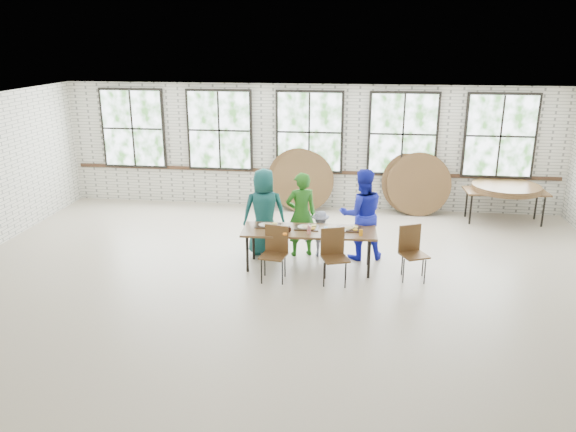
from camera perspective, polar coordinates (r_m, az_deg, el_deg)
name	(u,v)px	position (r m, az deg, el deg)	size (l,w,h in m)	color
room	(309,134)	(13.57, 2.18, 8.32)	(12.00, 12.00, 12.00)	#B8AB92
dining_table	(309,233)	(10.10, 2.16, -1.70)	(2.43, 0.90, 0.74)	brown
chair_near_left	(275,248)	(9.73, -1.32, -3.29)	(0.49, 0.47, 0.95)	#52361B
chair_near_right	(334,251)	(9.64, 4.69, -3.56)	(0.53, 0.52, 0.95)	#52361B
chair_spare	(412,248)	(9.99, 12.46, -3.15)	(0.55, 0.54, 0.95)	#52361B
adult_teal	(264,212)	(10.77, -2.43, 0.42)	(0.82, 0.54, 1.69)	#196152
adult_green	(301,214)	(10.69, 1.34, 0.16)	(0.60, 0.39, 1.64)	#23661B
toddler	(320,234)	(10.78, 3.30, -1.79)	(0.58, 0.33, 0.90)	#151D42
adult_blue	(362,214)	(10.62, 7.49, 0.18)	(0.85, 0.66, 1.74)	#1D27CC
storage_table	(505,193)	(13.60, 21.23, 2.21)	(1.84, 0.85, 0.74)	brown
tabletop_clutter	(315,229)	(10.06, 2.74, -1.33)	(1.95, 0.59, 0.11)	black
round_tops_stacked	(506,188)	(13.57, 21.28, 2.70)	(1.50, 1.50, 0.13)	brown
round_tops_leaning	(358,182)	(13.54, 7.08, 3.45)	(4.37, 0.49, 1.49)	brown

